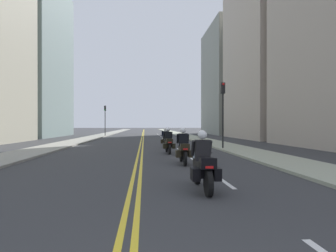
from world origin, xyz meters
name	(u,v)px	position (x,y,z in m)	size (l,w,h in m)	color
ground_plane	(143,136)	(0.00, 48.00, 0.00)	(264.00, 264.00, 0.00)	#333436
sidewalk_left	(101,135)	(-6.97, 48.00, 0.06)	(2.78, 144.00, 0.12)	gray
sidewalk_right	(184,135)	(6.97, 48.00, 0.06)	(2.78, 144.00, 0.12)	#9CA08A
centreline_yellow_inner	(142,136)	(-0.12, 48.00, 0.00)	(0.12, 132.00, 0.01)	yellow
centreline_yellow_outer	(144,136)	(0.12, 48.00, 0.00)	(0.12, 132.00, 0.01)	yellow
lane_dashes_white	(169,142)	(2.79, 29.00, 0.00)	(0.14, 56.40, 0.01)	silver
building_right_1	(267,43)	(16.60, 36.85, 12.84)	(7.94, 15.00, 25.69)	#B6A796
building_left_2	(35,58)	(-16.43, 45.19, 12.01)	(7.60, 16.56, 24.03)	slate
building_right_2	(230,81)	(16.84, 54.45, 10.35)	(8.42, 15.59, 20.70)	gray
motorcycle_0	(203,166)	(1.87, 6.71, 0.66)	(0.76, 2.28, 1.66)	black
motorcycle_1	(183,149)	(2.05, 12.18, 0.68)	(0.77, 2.20, 1.68)	black
motorcycle_2	(168,143)	(1.77, 17.19, 0.67)	(0.78, 2.20, 1.64)	black
motorcycle_3	(165,139)	(1.94, 22.39, 0.65)	(0.77, 2.15, 1.58)	black
traffic_cone_0	(209,147)	(4.40, 17.29, 0.40)	(0.36, 0.36, 0.80)	black
traffic_light_near	(223,103)	(5.98, 19.81, 3.38)	(0.28, 0.38, 4.89)	black
traffic_light_far	(105,115)	(-5.98, 45.96, 3.34)	(0.28, 0.38, 4.87)	black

